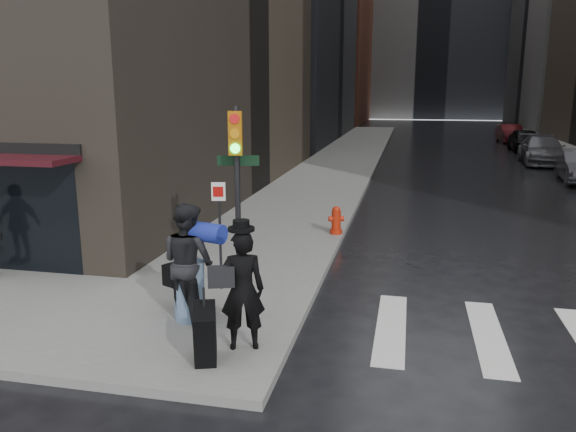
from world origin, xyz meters
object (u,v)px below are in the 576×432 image
(parked_car_5, at_px, (510,134))
(man_jeans, at_px, (189,262))
(traffic_light, at_px, (235,174))
(fire_hydrant, at_px, (336,221))
(man_overcoat, at_px, (235,297))
(parked_car_4, at_px, (525,140))
(parked_car_3, at_px, (542,150))

(parked_car_5, bearing_deg, man_jeans, -109.05)
(traffic_light, bearing_deg, parked_car_5, 61.79)
(man_jeans, xyz_separation_m, fire_hydrant, (1.69, 6.34, -0.68))
(man_overcoat, bearing_deg, parked_car_4, -125.75)
(fire_hydrant, bearing_deg, parked_car_4, 69.41)
(man_overcoat, relative_size, traffic_light, 0.57)
(fire_hydrant, height_order, parked_car_3, parked_car_3)
(traffic_light, height_order, fire_hydrant, traffic_light)
(parked_car_4, bearing_deg, fire_hydrant, -110.62)
(traffic_light, relative_size, parked_car_3, 0.67)
(traffic_light, xyz_separation_m, parked_car_4, (10.60, 29.54, -1.70))
(parked_car_4, bearing_deg, man_overcoat, -107.11)
(man_overcoat, bearing_deg, traffic_light, -91.95)
(man_jeans, height_order, parked_car_4, man_jeans)
(man_overcoat, distance_m, parked_car_5, 39.70)
(man_overcoat, xyz_separation_m, fire_hydrant, (0.56, 7.34, -0.51))
(parked_car_3, xyz_separation_m, parked_car_5, (0.34, 12.79, -0.06))
(man_jeans, xyz_separation_m, parked_car_5, (11.02, 37.45, -0.47))
(parked_car_4, height_order, parked_car_5, parked_car_4)
(fire_hydrant, relative_size, parked_car_4, 0.17)
(parked_car_5, bearing_deg, fire_hydrant, -109.35)
(traffic_light, distance_m, fire_hydrant, 5.38)
(man_overcoat, distance_m, fire_hydrant, 7.38)
(traffic_light, distance_m, parked_car_5, 37.52)
(parked_car_3, distance_m, parked_car_5, 12.79)
(fire_hydrant, bearing_deg, parked_car_3, 63.85)
(man_jeans, distance_m, traffic_light, 2.01)
(parked_car_4, distance_m, parked_car_5, 6.39)
(fire_hydrant, distance_m, parked_car_3, 20.41)
(man_overcoat, height_order, parked_car_3, man_overcoat)
(parked_car_4, xyz_separation_m, parked_car_5, (0.05, 6.39, -0.05))
(man_overcoat, height_order, parked_car_5, man_overcoat)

